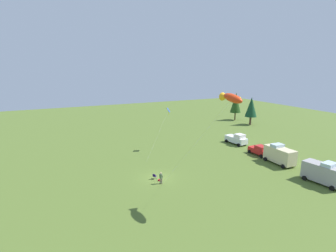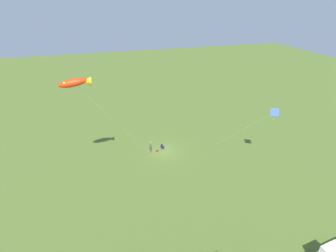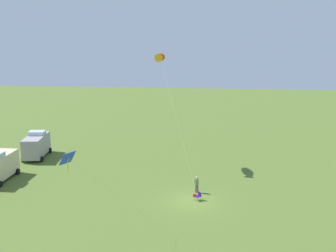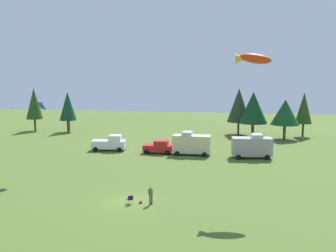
{
  "view_description": "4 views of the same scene",
  "coord_description": "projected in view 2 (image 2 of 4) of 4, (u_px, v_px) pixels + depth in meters",
  "views": [
    {
      "loc": [
        33.96,
        -14.38,
        16.45
      ],
      "look_at": [
        -0.27,
        1.8,
        7.82
      ],
      "focal_mm": 28.0,
      "sensor_mm": 36.0,
      "label": 1
    },
    {
      "loc": [
        9.39,
        32.34,
        21.28
      ],
      "look_at": [
        0.65,
        3.93,
        6.26
      ],
      "focal_mm": 28.0,
      "sensor_mm": 36.0,
      "label": 2
    },
    {
      "loc": [
        -35.29,
        -1.08,
        15.75
      ],
      "look_at": [
        2.4,
        2.55,
        6.8
      ],
      "focal_mm": 42.0,
      "sensor_mm": 36.0,
      "label": 3
    },
    {
      "loc": [
        9.1,
        -33.71,
        11.86
      ],
      "look_at": [
        3.23,
        1.8,
        6.85
      ],
      "focal_mm": 42.0,
      "sensor_mm": 36.0,
      "label": 4
    }
  ],
  "objects": [
    {
      "name": "ground_plane",
      "position": [
        164.0,
        151.0,
        39.66
      ],
      "size": [
        160.0,
        160.0,
        0.0
      ],
      "primitive_type": "plane",
      "color": "#4F6628"
    },
    {
      "name": "person_kite_flyer",
      "position": [
        151.0,
        146.0,
        39.02
      ],
      "size": [
        0.48,
        0.53,
        1.74
      ],
      "rotation": [
        0.0,
        0.0,
        2.49
      ],
      "color": "#4F3B46",
      "rests_on": "ground"
    },
    {
      "name": "folding_chair",
      "position": [
        162.0,
        146.0,
        39.94
      ],
      "size": [
        0.67,
        0.67,
        0.82
      ],
      "rotation": [
        0.0,
        0.0,
        2.22
      ],
      "color": "#211053",
      "rests_on": "ground"
    },
    {
      "name": "backpack_on_grass",
      "position": [
        157.0,
        151.0,
        39.55
      ],
      "size": [
        0.29,
        0.37,
        0.22
      ],
      "primitive_type": "cube",
      "rotation": [
        0.0,
        0.0,
        4.97
      ],
      "color": "#A7121D",
      "rests_on": "ground"
    },
    {
      "name": "kite_large_fish",
      "position": [
        76.0,
        82.0,
        27.29
      ],
      "size": [
        10.4,
        5.16,
        13.7
      ],
      "color": "red",
      "rests_on": "ground"
    },
    {
      "name": "kite_diamond_blue",
      "position": [
        273.0,
        114.0,
        33.01
      ],
      "size": [
        5.47,
        7.16,
        8.45
      ],
      "color": "blue",
      "rests_on": "ground"
    }
  ]
}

